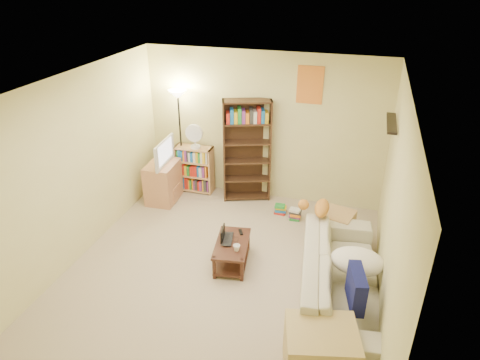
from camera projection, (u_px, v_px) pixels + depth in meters
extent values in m
plane|color=tan|center=(220.00, 272.00, 5.71)|extent=(4.50, 4.50, 0.00)
cube|color=beige|center=(263.00, 128.00, 7.06)|extent=(4.00, 0.04, 2.50)
cube|color=beige|center=(120.00, 326.00, 3.22)|extent=(4.00, 0.04, 2.50)
cube|color=beige|center=(76.00, 169.00, 5.65)|extent=(0.04, 4.50, 2.50)
cube|color=beige|center=(392.00, 215.00, 4.63)|extent=(0.04, 4.50, 2.50)
cube|color=white|center=(216.00, 87.00, 4.57)|extent=(4.00, 4.50, 0.04)
cube|color=red|center=(310.00, 85.00, 6.52)|extent=(0.40, 0.02, 0.58)
cube|color=black|center=(392.00, 123.00, 5.49)|extent=(0.12, 0.80, 0.03)
imported|color=#BEB49D|center=(340.00, 279.00, 5.07)|extent=(2.54, 1.45, 0.68)
cube|color=#12154F|center=(356.00, 288.00, 4.47)|extent=(0.23, 0.47, 0.40)
ellipsoid|color=white|center=(357.00, 261.00, 4.98)|extent=(0.63, 0.45, 0.27)
ellipsoid|color=#BF7528|center=(322.00, 208.00, 5.70)|extent=(0.45, 0.24, 0.17)
sphere|color=#BF7528|center=(303.00, 205.00, 5.73)|extent=(0.15, 0.15, 0.15)
cube|color=#3D2117|center=(232.00, 244.00, 5.73)|extent=(0.54, 0.83, 0.03)
cube|color=#3D2117|center=(232.00, 259.00, 5.85)|extent=(0.51, 0.78, 0.03)
cube|color=#3D2117|center=(214.00, 268.00, 5.52)|extent=(0.04, 0.04, 0.34)
cube|color=#3D2117|center=(242.00, 270.00, 5.48)|extent=(0.04, 0.04, 0.34)
cube|color=#3D2117|center=(223.00, 238.00, 6.12)|extent=(0.04, 0.04, 0.34)
cube|color=#3D2117|center=(248.00, 240.00, 6.08)|extent=(0.04, 0.04, 0.34)
imported|color=black|center=(231.00, 239.00, 5.77)|extent=(0.41, 0.34, 0.03)
cube|color=white|center=(223.00, 233.00, 5.74)|extent=(0.05, 0.26, 0.17)
imported|color=white|center=(237.00, 248.00, 5.55)|extent=(0.16, 0.16, 0.08)
cube|color=black|center=(241.00, 232.00, 5.93)|extent=(0.10, 0.14, 0.02)
cube|color=tan|center=(163.00, 182.00, 7.30)|extent=(0.49, 0.66, 0.68)
imported|color=black|center=(160.00, 152.00, 7.04)|extent=(0.74, 0.16, 0.42)
cube|color=#432619|center=(247.00, 152.00, 7.11)|extent=(0.83, 0.51, 1.76)
cube|color=#DCAE6B|center=(195.00, 169.00, 7.57)|extent=(0.66, 0.27, 0.85)
cylinder|color=white|center=(196.00, 147.00, 7.34)|extent=(0.17, 0.17, 0.04)
cylinder|color=white|center=(195.00, 141.00, 7.29)|extent=(0.02, 0.02, 0.17)
cylinder|color=white|center=(194.00, 133.00, 7.19)|extent=(0.30, 0.06, 0.30)
cylinder|color=black|center=(184.00, 188.00, 7.81)|extent=(0.27, 0.27, 0.03)
cylinder|color=black|center=(181.00, 145.00, 7.42)|extent=(0.03, 0.03, 1.72)
cone|color=#FFE5C6|center=(178.00, 94.00, 7.02)|extent=(0.31, 0.31, 0.14)
cube|color=tan|center=(336.00, 227.00, 6.23)|extent=(0.52, 0.52, 0.49)
cube|color=tan|center=(320.00, 353.00, 4.18)|extent=(0.80, 0.72, 0.57)
cube|color=red|center=(280.00, 209.00, 7.01)|extent=(0.19, 0.15, 0.16)
cube|color=#1966B2|center=(295.00, 214.00, 6.83)|extent=(0.19, 0.15, 0.19)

